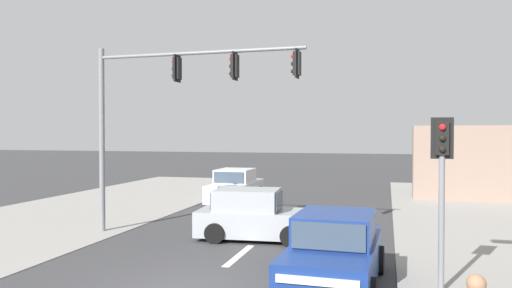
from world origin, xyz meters
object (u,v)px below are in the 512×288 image
Objects in this scene: hatchback_oncoming_mid at (254,216)px; pedestal_signal_right_kerb at (442,174)px; traffic_signal_mast at (167,98)px; sedan_kerbside_parked at (235,187)px; sedan_crossing_left at (335,254)px.

pedestal_signal_right_kerb is at bearing -38.38° from hatchback_oncoming_mid.
traffic_signal_mast is 4.58m from hatchback_oncoming_mid.
sedan_kerbside_parked and sedan_crossing_left have the same top height.
traffic_signal_mast is 1.60× the size of sedan_crossing_left.
hatchback_oncoming_mid is 0.87× the size of sedan_crossing_left.
pedestal_signal_right_kerb is at bearing -25.77° from traffic_signal_mast.
traffic_signal_mast is 8.82m from pedestal_signal_right_kerb.
traffic_signal_mast is 1.93× the size of pedestal_signal_right_kerb.
hatchback_oncoming_mid is (2.76, 0.21, -3.65)m from traffic_signal_mast.
sedan_kerbside_parked is (-2.94, 7.62, 0.00)m from hatchback_oncoming_mid.
sedan_crossing_left is (2.86, -4.11, 0.00)m from hatchback_oncoming_mid.
sedan_crossing_left is (5.80, -11.73, 0.00)m from sedan_kerbside_parked.
hatchback_oncoming_mid is at bearing 4.29° from traffic_signal_mast.
pedestal_signal_right_kerb reaches higher than hatchback_oncoming_mid.
sedan_kerbside_parked is at bearing 111.13° from hatchback_oncoming_mid.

